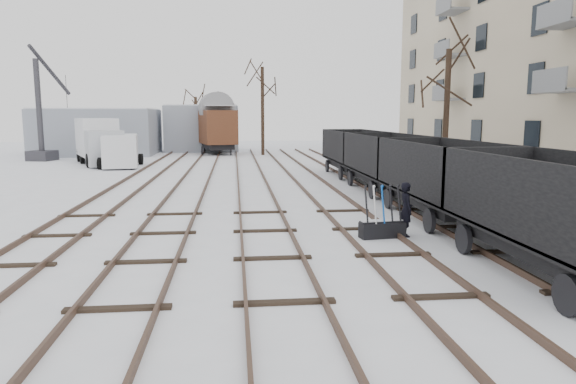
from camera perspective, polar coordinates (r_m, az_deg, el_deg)
The scene contains 17 objects.
ground at distance 12.55m, azimuth -1.73°, elevation -7.49°, with size 120.00×120.00×0.00m, color white.
tracks at distance 25.94m, azimuth -3.97°, elevation 0.97°, with size 13.90×52.00×0.16m.
shed_left at distance 49.56m, azimuth -20.24°, elevation 6.33°, with size 10.00×8.00×4.10m.
shed_right at distance 52.14m, azimuth -9.46°, elevation 7.03°, with size 7.00×6.00×4.50m.
ground_frame at distance 14.90m, azimuth 10.43°, elevation -3.94°, with size 1.34×0.59×1.49m.
worker at distance 15.11m, azimuth 12.98°, elevation -1.90°, with size 0.57×0.38×1.57m, color black.
freight_wagon_a at distance 12.39m, azimuth 27.99°, elevation -3.94°, with size 2.56×6.40×2.61m.
freight_wagon_b at distance 17.96m, azimuth 16.62°, elevation 0.27°, with size 2.56×6.40×2.61m.
freight_wagon_c at distance 23.95m, azimuth 10.78°, elevation 2.45°, with size 2.56×6.40×2.61m.
freight_wagon_d at distance 30.11m, azimuth 7.28°, elevation 3.73°, with size 2.56×6.40×2.61m.
box_van_wagon at distance 47.40m, azimuth -7.93°, elevation 7.27°, with size 4.15×6.19×4.34m.
lorry at distance 39.35m, azimuth -20.34°, elevation 5.37°, with size 4.09×7.53×3.27m.
panel_van at distance 36.64m, azimuth -18.07°, elevation 4.43°, with size 2.90×5.22×2.18m.
crane at distance 44.39m, azimuth -25.71°, elevation 6.15°, with size 2.14×5.22×8.75m.
tree_near at distance 28.22m, azimuth 17.17°, elevation 8.03°, with size 0.30×0.30×6.84m, color black.
tree_far_left at distance 54.18m, azimuth -10.17°, elevation 7.53°, with size 0.30×0.30×5.38m, color black.
tree_far_right at distance 45.77m, azimuth -2.84°, elevation 8.94°, with size 0.30×0.30×7.67m, color black.
Camera 1 is at (-0.88, -12.03, 3.45)m, focal length 32.00 mm.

